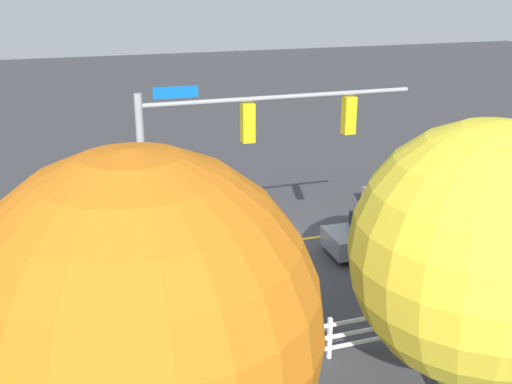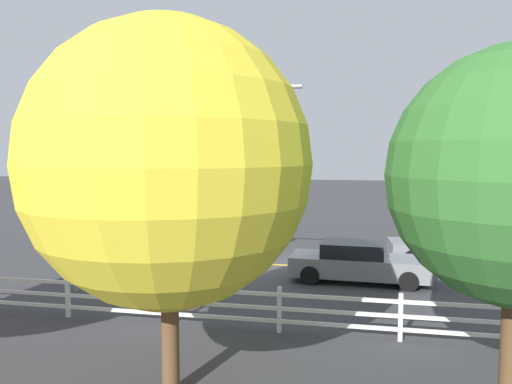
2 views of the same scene
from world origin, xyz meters
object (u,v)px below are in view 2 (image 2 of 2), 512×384
object	(u,v)px
car_0	(358,262)
car_2	(450,247)
tree_1	(168,164)
car_3	(194,234)

from	to	relation	value
car_0	car_2	xyz separation A→B (m)	(-3.69, -3.73, -0.03)
car_0	car_2	size ratio (longest dim) A/B	1.00
tree_1	car_0	bearing A→B (deg)	-111.15
car_0	car_3	xyz separation A→B (m)	(7.26, -4.07, 0.09)
car_2	car_3	world-z (taller)	car_3
car_0	car_2	bearing A→B (deg)	47.87
car_0	tree_1	xyz separation A→B (m)	(3.40, 8.80, 3.58)
car_3	car_2	bearing A→B (deg)	-178.82
car_3	tree_1	world-z (taller)	tree_1
car_0	car_3	distance (m)	8.33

